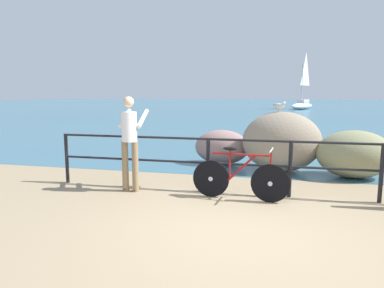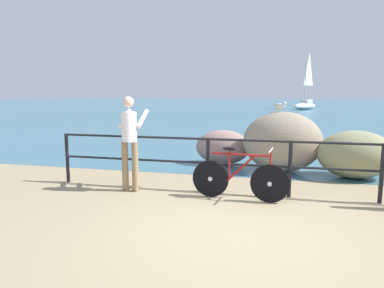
{
  "view_description": "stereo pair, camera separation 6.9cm",
  "coord_description": "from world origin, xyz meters",
  "px_view_note": "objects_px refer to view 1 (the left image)",
  "views": [
    {
      "loc": [
        0.42,
        -4.57,
        1.85
      ],
      "look_at": [
        -1.14,
        2.09,
        0.84
      ],
      "focal_mm": 32.59,
      "sensor_mm": 36.0,
      "label": 1
    },
    {
      "loc": [
        0.48,
        -4.55,
        1.85
      ],
      "look_at": [
        -1.14,
        2.09,
        0.84
      ],
      "focal_mm": 32.59,
      "sensor_mm": 36.0,
      "label": 2
    }
  ],
  "objects_px": {
    "bicycle": "(240,178)",
    "breakwater_boulder_left": "(222,147)",
    "seagull": "(279,106)",
    "breakwater_boulder_main": "(281,142)",
    "person_at_railing": "(130,139)",
    "sailboat": "(302,103)",
    "breakwater_boulder_right": "(354,154)"
  },
  "relations": [
    {
      "from": "bicycle",
      "to": "breakwater_boulder_left",
      "type": "height_order",
      "value": "bicycle"
    },
    {
      "from": "breakwater_boulder_left",
      "to": "seagull",
      "type": "xyz_separation_m",
      "value": [
        1.39,
        -0.47,
        1.1
      ]
    },
    {
      "from": "breakwater_boulder_main",
      "to": "breakwater_boulder_left",
      "type": "xyz_separation_m",
      "value": [
        -1.48,
        0.48,
        -0.26
      ]
    },
    {
      "from": "bicycle",
      "to": "person_at_railing",
      "type": "distance_m",
      "value": 2.15
    },
    {
      "from": "breakwater_boulder_main",
      "to": "sailboat",
      "type": "height_order",
      "value": "sailboat"
    },
    {
      "from": "breakwater_boulder_main",
      "to": "sailboat",
      "type": "relative_size",
      "value": 0.3
    },
    {
      "from": "breakwater_boulder_main",
      "to": "person_at_railing",
      "type": "bearing_deg",
      "value": -139.47
    },
    {
      "from": "person_at_railing",
      "to": "breakwater_boulder_main",
      "type": "height_order",
      "value": "person_at_railing"
    },
    {
      "from": "sailboat",
      "to": "breakwater_boulder_right",
      "type": "bearing_deg",
      "value": 27.21
    },
    {
      "from": "breakwater_boulder_main",
      "to": "seagull",
      "type": "relative_size",
      "value": 5.36
    },
    {
      "from": "seagull",
      "to": "sailboat",
      "type": "height_order",
      "value": "sailboat"
    },
    {
      "from": "seagull",
      "to": "person_at_railing",
      "type": "bearing_deg",
      "value": -120.68
    },
    {
      "from": "breakwater_boulder_main",
      "to": "breakwater_boulder_right",
      "type": "xyz_separation_m",
      "value": [
        1.53,
        -0.32,
        -0.18
      ]
    },
    {
      "from": "bicycle",
      "to": "breakwater_boulder_right",
      "type": "distance_m",
      "value": 3.12
    },
    {
      "from": "breakwater_boulder_main",
      "to": "seagull",
      "type": "height_order",
      "value": "seagull"
    },
    {
      "from": "person_at_railing",
      "to": "seagull",
      "type": "relative_size",
      "value": 5.22
    },
    {
      "from": "person_at_railing",
      "to": "seagull",
      "type": "xyz_separation_m",
      "value": [
        2.7,
        2.4,
        0.56
      ]
    },
    {
      "from": "bicycle",
      "to": "breakwater_boulder_right",
      "type": "relative_size",
      "value": 1.07
    },
    {
      "from": "person_at_railing",
      "to": "seagull",
      "type": "bearing_deg",
      "value": -49.84
    },
    {
      "from": "breakwater_boulder_right",
      "to": "sailboat",
      "type": "bearing_deg",
      "value": 87.67
    },
    {
      "from": "bicycle",
      "to": "breakwater_boulder_main",
      "type": "bearing_deg",
      "value": 78.88
    },
    {
      "from": "bicycle",
      "to": "breakwater_boulder_main",
      "type": "height_order",
      "value": "breakwater_boulder_main"
    },
    {
      "from": "breakwater_boulder_right",
      "to": "sailboat",
      "type": "distance_m",
      "value": 32.23
    },
    {
      "from": "breakwater_boulder_main",
      "to": "breakwater_boulder_right",
      "type": "height_order",
      "value": "breakwater_boulder_main"
    },
    {
      "from": "person_at_railing",
      "to": "breakwater_boulder_main",
      "type": "distance_m",
      "value": 3.69
    },
    {
      "from": "breakwater_boulder_left",
      "to": "sailboat",
      "type": "relative_size",
      "value": 0.23
    },
    {
      "from": "person_at_railing",
      "to": "sailboat",
      "type": "xyz_separation_m",
      "value": [
        5.63,
        34.27,
        -0.28
      ]
    },
    {
      "from": "breakwater_boulder_left",
      "to": "seagull",
      "type": "bearing_deg",
      "value": -18.72
    },
    {
      "from": "bicycle",
      "to": "breakwater_boulder_left",
      "type": "distance_m",
      "value": 3.04
    },
    {
      "from": "bicycle",
      "to": "breakwater_boulder_left",
      "type": "xyz_separation_m",
      "value": [
        -0.75,
        2.94,
        0.06
      ]
    },
    {
      "from": "breakwater_boulder_left",
      "to": "sailboat",
      "type": "distance_m",
      "value": 31.69
    },
    {
      "from": "breakwater_boulder_main",
      "to": "breakwater_boulder_right",
      "type": "relative_size",
      "value": 1.15
    }
  ]
}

